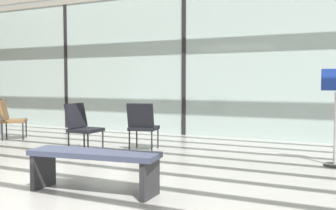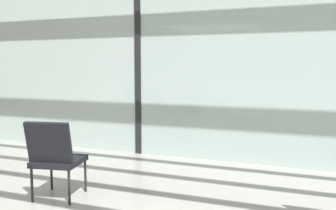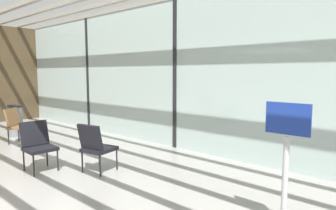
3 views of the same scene
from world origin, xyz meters
name	(u,v)px [view 2 (image 2 of 3)]	position (x,y,z in m)	size (l,w,h in m)	color
glass_curtain_wall	(139,51)	(0.00, 5.20, 1.68)	(14.00, 0.08, 3.36)	#A3B7B2
window_mullion_1	(139,51)	(0.00, 5.20, 1.68)	(0.10, 0.12, 3.36)	black
parked_airplane	(173,40)	(-1.23, 9.99, 2.20)	(11.28, 4.39, 4.39)	#B2BCD6
lounge_chair_0	(55,155)	(0.11, 2.91, 0.49)	(0.57, 0.61, 0.87)	black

